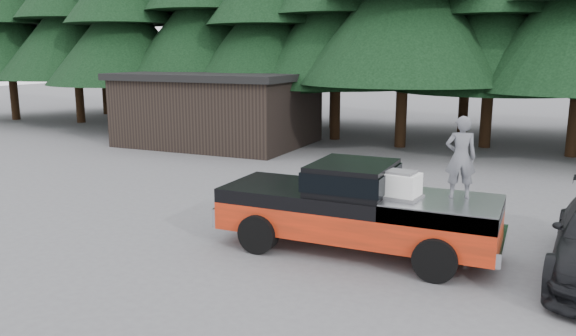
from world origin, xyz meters
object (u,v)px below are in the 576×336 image
at_px(pickup_truck, 356,221).
at_px(man_on_bed, 461,157).
at_px(air_compressor, 401,186).
at_px(utility_building, 219,108).

distance_m(pickup_truck, man_on_bed, 2.54).
bearing_deg(pickup_truck, air_compressor, -12.66).
height_order(pickup_truck, air_compressor, air_compressor).
bearing_deg(utility_building, air_compressor, -45.88).
xyz_separation_m(pickup_truck, man_on_bed, (2.04, 0.29, 1.49)).
xyz_separation_m(air_compressor, utility_building, (-11.31, 11.66, 0.09)).
xyz_separation_m(air_compressor, man_on_bed, (1.06, 0.51, 0.58)).
bearing_deg(man_on_bed, air_compressor, 9.86).
relative_size(pickup_truck, utility_building, 0.71).
bearing_deg(pickup_truck, man_on_bed, 7.97).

